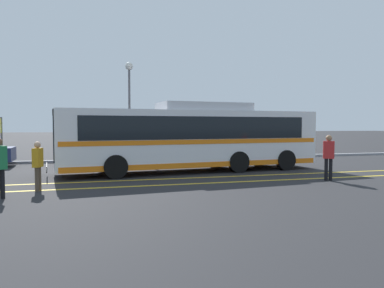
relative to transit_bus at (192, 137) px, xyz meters
The scene contains 11 objects.
ground_plane 2.28m from the transit_bus, 166.09° to the left, with size 220.00×220.00×0.00m, color #262628.
lane_strip_0 2.76m from the transit_bus, 90.46° to the right, with size 0.20×32.46×0.01m, color gold.
lane_strip_1 4.08m from the transit_bus, 90.27° to the right, with size 0.20×32.46×0.01m, color gold.
curb_strip 6.24m from the transit_bus, 90.17° to the left, with size 40.46×0.36×0.15m, color #99999E.
transit_bus is the anchor object (origin of this frame).
parked_car_1 6.23m from the transit_bus, 130.33° to the left, with size 4.83×1.95×1.41m.
parked_car_2 5.47m from the transit_bus, 61.25° to the left, with size 4.71×2.06×1.33m.
pedestrian_1 7.54m from the transit_bus, 149.57° to the right, with size 0.33×0.46×1.67m.
pedestrian_2 6.26m from the transit_bus, 44.28° to the right, with size 0.47×0.41×1.83m.
bus_stop_sign 8.17m from the transit_bus, 168.49° to the right, with size 0.07×0.40×2.53m.
street_lamp 8.00m from the transit_bus, 107.49° to the left, with size 0.51×0.51×6.27m.
Camera 1 is at (-3.29, -17.66, 2.22)m, focal length 35.00 mm.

